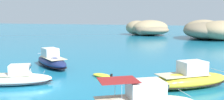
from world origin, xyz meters
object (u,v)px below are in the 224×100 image
object	(u,v)px
islet_small	(146,28)
dinghy_tender	(102,75)
motorboat_white	(17,78)
motorboat_navy	(51,61)
motorboat_yellow	(188,79)
islet_large	(210,30)

from	to	relation	value
islet_small	dinghy_tender	xyz separation A→B (m)	(10.59, -72.55, -2.40)
islet_small	motorboat_white	world-z (taller)	islet_small
islet_small	motorboat_navy	distance (m)	69.14
motorboat_yellow	dinghy_tender	size ratio (longest dim) A/B	3.21
islet_small	motorboat_navy	bearing A→B (deg)	-89.09
islet_small	motorboat_yellow	size ratio (longest dim) A/B	2.67
islet_large	islet_small	size ratio (longest dim) A/B	1.15
islet_small	motorboat_navy	size ratio (longest dim) A/B	2.69
islet_large	motorboat_yellow	bearing A→B (deg)	-92.71
motorboat_yellow	dinghy_tender	bearing A→B (deg)	173.12
islet_small	motorboat_yellow	distance (m)	76.66
motorboat_yellow	dinghy_tender	distance (m)	10.28
islet_large	islet_small	xyz separation A→B (m)	(-23.81, 9.69, -0.18)
motorboat_navy	dinghy_tender	xyz separation A→B (m)	(9.49, -3.44, -0.69)
motorboat_white	motorboat_navy	size ratio (longest dim) A/B	0.85
motorboat_navy	islet_small	bearing A→B (deg)	90.91
motorboat_navy	dinghy_tender	bearing A→B (deg)	-19.90
islet_large	motorboat_navy	size ratio (longest dim) A/B	3.10
motorboat_yellow	islet_small	bearing A→B (deg)	105.73
islet_large	motorboat_navy	xyz separation A→B (m)	(-22.70, -59.43, -1.89)
islet_large	motorboat_navy	distance (m)	63.64
motorboat_white	dinghy_tender	distance (m)	9.74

